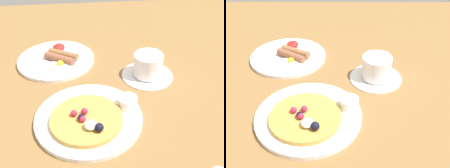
# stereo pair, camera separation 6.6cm
# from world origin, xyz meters

# --- Properties ---
(ground_plane) EXTENTS (1.97, 1.42, 0.03)m
(ground_plane) POSITION_xyz_m (0.00, 0.00, -0.01)
(ground_plane) COLOR brown
(pancake_plate) EXTENTS (0.25, 0.25, 0.01)m
(pancake_plate) POSITION_xyz_m (-0.07, -0.08, 0.01)
(pancake_plate) COLOR white
(pancake_plate) RESTS_ON ground_plane
(pancake_with_berries) EXTENTS (0.17, 0.17, 0.03)m
(pancake_with_berries) POSITION_xyz_m (-0.08, -0.09, 0.02)
(pancake_with_berries) COLOR gold
(pancake_with_berries) RESTS_ON pancake_plate
(syrup_ramekin) EXTENTS (0.05, 0.05, 0.03)m
(syrup_ramekin) POSITION_xyz_m (0.02, -0.05, 0.03)
(syrup_ramekin) COLOR white
(syrup_ramekin) RESTS_ON pancake_plate
(breakfast_plate) EXTENTS (0.24, 0.24, 0.01)m
(breakfast_plate) POSITION_xyz_m (-0.16, 0.20, 0.01)
(breakfast_plate) COLOR white
(breakfast_plate) RESTS_ON ground_plane
(fried_breakfast) EXTENTS (0.11, 0.15, 0.02)m
(fried_breakfast) POSITION_xyz_m (-0.15, 0.20, 0.02)
(fried_breakfast) COLOR #8C5D3A
(fried_breakfast) RESTS_ON breakfast_plate
(coffee_saucer) EXTENTS (0.15, 0.15, 0.01)m
(coffee_saucer) POSITION_xyz_m (0.10, 0.09, 0.00)
(coffee_saucer) COLOR white
(coffee_saucer) RESTS_ON ground_plane
(coffee_cup) EXTENTS (0.08, 0.10, 0.06)m
(coffee_cup) POSITION_xyz_m (0.10, 0.09, 0.04)
(coffee_cup) COLOR white
(coffee_cup) RESTS_ON coffee_saucer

